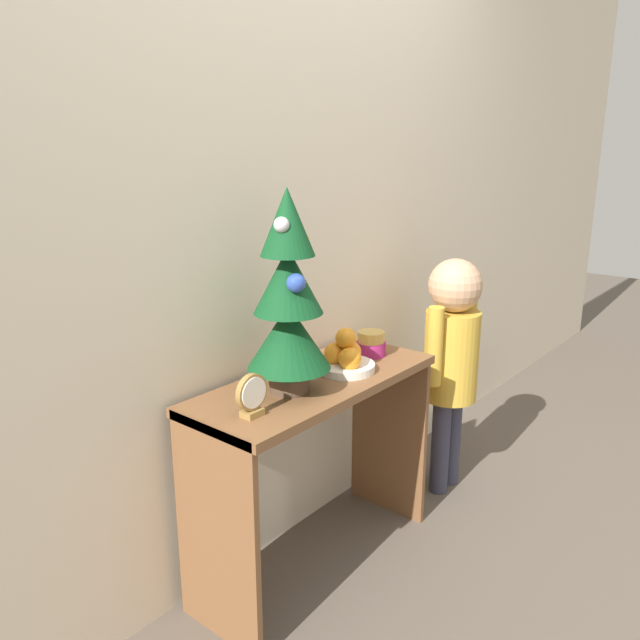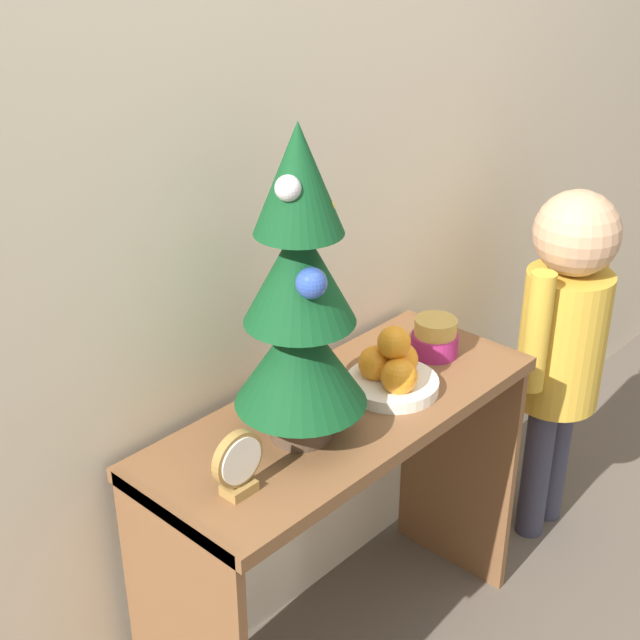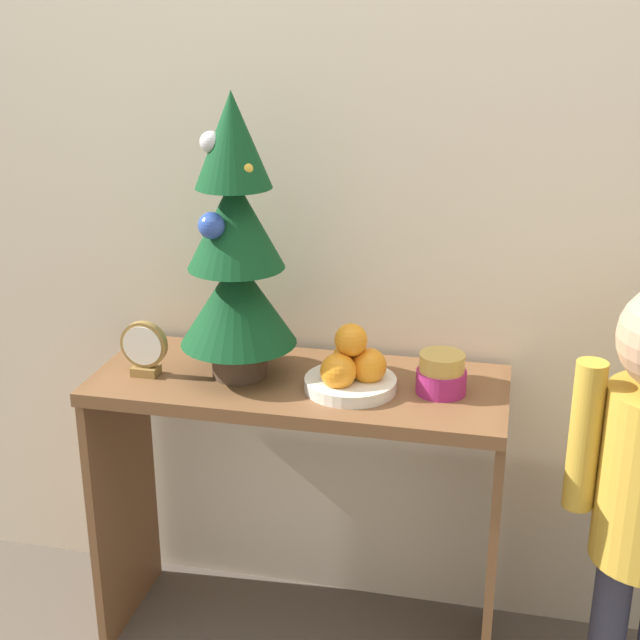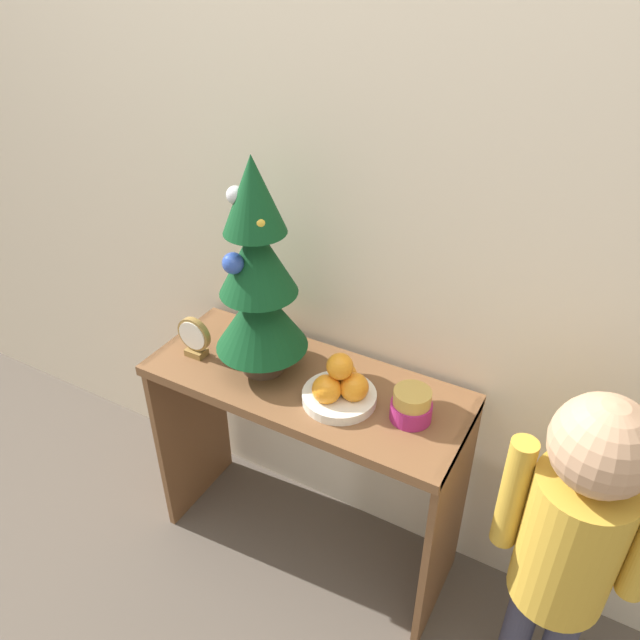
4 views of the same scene
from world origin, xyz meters
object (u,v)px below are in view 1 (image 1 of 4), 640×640
object	(u,v)px
fruit_bowl	(345,357)
mini_tree	(288,299)
singing_bowl	(371,344)
child_figure	(452,348)
desk_clock	(252,396)

from	to	relation	value
fruit_bowl	mini_tree	bearing A→B (deg)	175.44
singing_bowl	child_figure	xyz separation A→B (m)	(0.43, -0.10, -0.10)
singing_bowl	desk_clock	size ratio (longest dim) A/B	0.85
mini_tree	child_figure	xyz separation A→B (m)	(0.87, -0.09, -0.35)
mini_tree	child_figure	size ratio (longest dim) A/B	0.62
desk_clock	child_figure	world-z (taller)	child_figure
desk_clock	child_figure	distance (m)	1.08
mini_tree	fruit_bowl	xyz separation A→B (m)	(0.25, -0.02, -0.24)
fruit_bowl	child_figure	size ratio (longest dim) A/B	0.20
singing_bowl	desk_clock	bearing A→B (deg)	-175.47
desk_clock	fruit_bowl	bearing A→B (deg)	3.07
singing_bowl	desk_clock	distance (m)	0.64
child_figure	desk_clock	bearing A→B (deg)	177.52
mini_tree	desk_clock	size ratio (longest dim) A/B	4.93
fruit_bowl	child_figure	distance (m)	0.63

